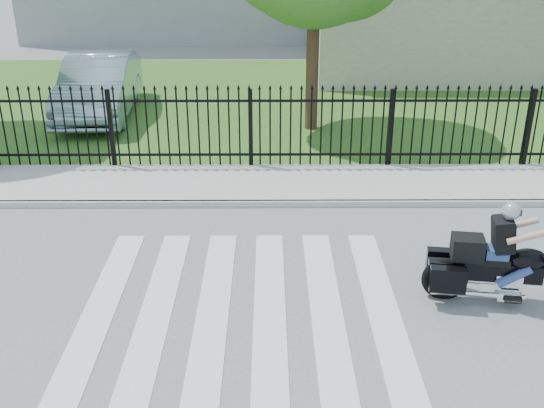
{
  "coord_description": "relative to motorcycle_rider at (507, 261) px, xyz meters",
  "views": [
    {
      "loc": [
        0.39,
        -7.14,
        5.03
      ],
      "look_at": [
        0.44,
        1.88,
        1.0
      ],
      "focal_mm": 42.0,
      "sensor_mm": 36.0,
      "label": 1
    }
  ],
  "objects": [
    {
      "name": "ground",
      "position": [
        -3.73,
        -0.66,
        -0.65
      ],
      "size": [
        120.0,
        120.0,
        0.0
      ],
      "primitive_type": "plane",
      "color": "slate",
      "rests_on": "ground"
    },
    {
      "name": "crosswalk",
      "position": [
        -3.73,
        -0.66,
        -0.65
      ],
      "size": [
        5.0,
        5.5,
        0.01
      ],
      "primitive_type": null,
      "color": "silver",
      "rests_on": "ground"
    },
    {
      "name": "sidewalk",
      "position": [
        -3.73,
        4.34,
        -0.59
      ],
      "size": [
        40.0,
        2.0,
        0.12
      ],
      "primitive_type": "cube",
      "color": "#ADAAA3",
      "rests_on": "ground"
    },
    {
      "name": "curb",
      "position": [
        -3.73,
        3.34,
        -0.59
      ],
      "size": [
        40.0,
        0.12,
        0.12
      ],
      "primitive_type": "cube",
      "color": "#ADAAA3",
      "rests_on": "ground"
    },
    {
      "name": "grass_strip",
      "position": [
        -3.73,
        11.34,
        -0.64
      ],
      "size": [
        40.0,
        12.0,
        0.02
      ],
      "primitive_type": "cube",
      "color": "#365C1F",
      "rests_on": "ground"
    },
    {
      "name": "iron_fence",
      "position": [
        -3.73,
        5.34,
        0.25
      ],
      "size": [
        26.0,
        0.04,
        1.8
      ],
      "color": "black",
      "rests_on": "ground"
    },
    {
      "name": "building_low",
      "position": [
        3.27,
        15.34,
        1.1
      ],
      "size": [
        10.0,
        6.0,
        3.5
      ],
      "primitive_type": "cube",
      "color": "beige",
      "rests_on": "ground"
    },
    {
      "name": "motorcycle_rider",
      "position": [
        0.0,
        0.0,
        0.0
      ],
      "size": [
        2.41,
        0.98,
        1.6
      ],
      "rotation": [
        0.0,
        0.0,
        -0.14
      ],
      "color": "black",
      "rests_on": "ground"
    },
    {
      "name": "parked_car",
      "position": [
        -8.03,
        9.62,
        0.19
      ],
      "size": [
        2.06,
        5.11,
        1.65
      ],
      "primitive_type": "imported",
      "rotation": [
        0.0,
        0.0,
        0.06
      ],
      "color": "#8DA1B1",
      "rests_on": "grass_strip"
    }
  ]
}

